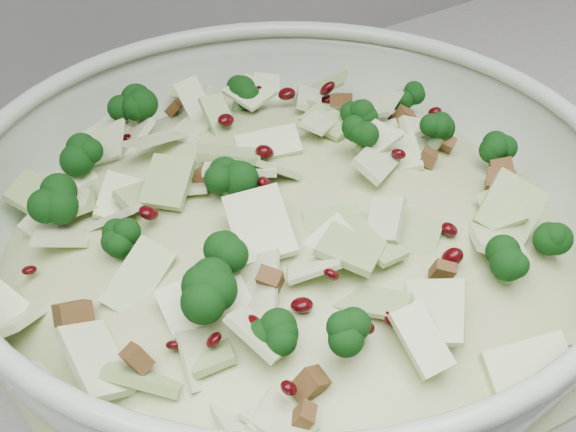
# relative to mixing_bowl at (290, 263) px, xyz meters

# --- Properties ---
(mixing_bowl) EXTENTS (0.51, 0.51, 0.16)m
(mixing_bowl) POSITION_rel_mixing_bowl_xyz_m (0.00, 0.00, 0.00)
(mixing_bowl) COLOR #AFC0AE
(mixing_bowl) RESTS_ON counter
(salad) EXTENTS (0.43, 0.43, 0.16)m
(salad) POSITION_rel_mixing_bowl_xyz_m (-0.00, 0.00, 0.03)
(salad) COLOR #B4C285
(salad) RESTS_ON mixing_bowl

